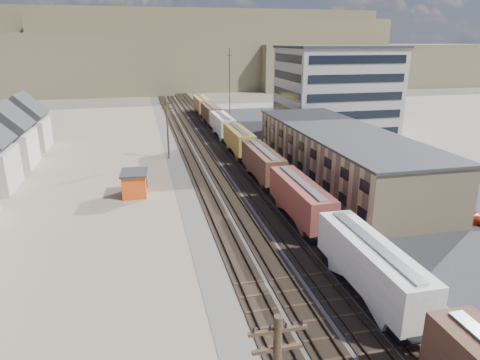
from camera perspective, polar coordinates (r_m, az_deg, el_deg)
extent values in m
plane|color=#6B6356|center=(38.04, 8.61, -12.64)|extent=(300.00, 300.00, 0.00)
cube|color=#4C4742|center=(83.48, -3.99, 4.64)|extent=(18.00, 200.00, 0.06)
cube|color=#876F5D|center=(73.18, -18.32, 1.82)|extent=(24.00, 180.00, 0.03)
cube|color=#232326|center=(76.36, 14.46, 2.83)|extent=(26.00, 120.00, 0.04)
cube|color=black|center=(82.84, -7.41, 4.48)|extent=(2.60, 200.00, 0.08)
cube|color=#38281E|center=(82.75, -7.91, 4.53)|extent=(0.08, 200.00, 0.16)
cube|color=#38281E|center=(82.89, -6.92, 4.59)|extent=(0.08, 200.00, 0.16)
cube|color=black|center=(83.18, -5.35, 4.61)|extent=(2.60, 200.00, 0.08)
cube|color=#38281E|center=(83.06, -5.84, 4.66)|extent=(0.08, 200.00, 0.16)
cube|color=#38281E|center=(83.25, -4.86, 4.72)|extent=(0.08, 200.00, 0.16)
cube|color=black|center=(83.62, -3.31, 4.73)|extent=(2.60, 200.00, 0.08)
cube|color=#38281E|center=(83.48, -3.80, 4.78)|extent=(0.08, 200.00, 0.16)
cube|color=#38281E|center=(83.71, -2.82, 4.84)|extent=(0.08, 200.00, 0.16)
cube|color=black|center=(84.12, -1.42, 4.83)|extent=(2.60, 200.00, 0.08)
cube|color=#38281E|center=(83.96, -1.90, 4.89)|extent=(0.08, 200.00, 0.16)
cube|color=#38281E|center=(84.24, -0.94, 4.94)|extent=(0.08, 200.00, 0.16)
cube|color=black|center=(32.71, 21.23, -17.85)|extent=(2.20, 2.20, 0.90)
cube|color=black|center=(40.07, 13.15, -10.02)|extent=(2.20, 2.20, 0.90)
cube|color=beige|center=(35.18, 17.03, -10.57)|extent=(3.00, 13.34, 3.40)
cube|color=#B7B7B2|center=(34.38, 17.30, -7.96)|extent=(0.90, 12.32, 0.16)
cube|color=black|center=(44.15, 10.30, -7.09)|extent=(2.20, 2.20, 0.90)
cube|color=black|center=(52.85, 6.01, -2.60)|extent=(2.20, 2.20, 0.90)
cube|color=brown|center=(47.65, 8.06, -2.26)|extent=(3.00, 13.34, 3.40)
cube|color=#B7B7B2|center=(47.07, 8.16, -0.23)|extent=(0.90, 12.33, 0.16)
cube|color=black|center=(57.36, 4.38, -0.87)|extent=(2.20, 2.20, 0.90)
cube|color=black|center=(66.66, 1.79, 1.87)|extent=(2.20, 2.20, 0.90)
cube|color=#4C3420|center=(61.37, 3.02, 2.52)|extent=(3.00, 13.34, 3.40)
cube|color=#B7B7B2|center=(60.92, 3.05, 4.13)|extent=(0.90, 12.33, 0.16)
cube|color=black|center=(71.37, 0.75, 2.97)|extent=(2.20, 2.20, 0.90)
cube|color=black|center=(80.96, -0.97, 4.78)|extent=(2.20, 2.20, 0.90)
cube|color=#B98531|center=(75.65, -0.16, 5.52)|extent=(3.00, 13.34, 3.40)
cube|color=#B7B7B2|center=(75.29, -0.16, 6.84)|extent=(0.90, 12.33, 0.16)
cube|color=black|center=(85.78, -1.68, 5.53)|extent=(2.20, 2.20, 0.90)
cube|color=black|center=(95.54, -2.91, 6.81)|extent=(2.20, 2.20, 0.90)
cube|color=beige|center=(90.24, -2.34, 7.54)|extent=(3.00, 13.34, 3.40)
cube|color=#B7B7B2|center=(89.93, -2.36, 8.66)|extent=(0.90, 12.33, 0.16)
cube|color=black|center=(100.43, -3.43, 7.35)|extent=(2.20, 2.20, 0.90)
cube|color=black|center=(110.29, -4.34, 8.29)|extent=(2.20, 2.20, 0.90)
cube|color=#4C3420|center=(105.00, -3.93, 9.00)|extent=(3.00, 13.34, 3.40)
cube|color=#B7B7B2|center=(104.73, -3.95, 9.96)|extent=(0.90, 12.32, 0.16)
cube|color=black|center=(115.22, -4.73, 8.70)|extent=(2.20, 2.20, 0.90)
cube|color=black|center=(125.15, -5.44, 9.42)|extent=(2.20, 2.20, 0.90)
cube|color=#B98531|center=(119.87, -5.13, 10.09)|extent=(3.00, 13.34, 3.40)
cube|color=#B7B7B2|center=(119.64, -5.15, 10.93)|extent=(0.90, 12.32, 0.16)
cube|color=tan|center=(63.78, 13.16, 3.22)|extent=(12.00, 40.00, 7.00)
cube|color=#2D2D30|center=(62.99, 13.39, 6.39)|extent=(12.40, 40.40, 0.30)
cube|color=black|center=(61.74, 8.01, 1.78)|extent=(0.12, 36.00, 1.20)
cube|color=black|center=(60.98, 8.14, 4.49)|extent=(0.12, 36.00, 1.20)
cube|color=#9E998E|center=(95.02, 12.62, 11.38)|extent=(22.00, 18.00, 18.00)
cube|color=#2D2D30|center=(94.47, 13.02, 16.92)|extent=(22.60, 18.60, 0.50)
cube|color=black|center=(90.83, 6.19, 11.42)|extent=(0.12, 16.00, 16.00)
cube|color=black|center=(86.99, 15.19, 10.62)|extent=(20.00, 0.12, 16.00)
cube|color=#382619|center=(16.27, 5.07, -19.37)|extent=(2.20, 0.14, 0.14)
cube|color=#382619|center=(16.76, 4.99, -21.54)|extent=(1.90, 0.14, 0.14)
cylinder|color=black|center=(16.34, 7.20, -18.59)|extent=(0.08, 0.08, 0.22)
cylinder|color=#382619|center=(73.74, -9.62, 6.60)|extent=(0.32, 0.32, 10.00)
cube|color=#382619|center=(73.02, -9.81, 9.99)|extent=(2.20, 0.14, 0.14)
cube|color=#382619|center=(73.13, -9.77, 9.37)|extent=(1.90, 0.14, 0.14)
cylinder|color=black|center=(73.04, -9.34, 10.13)|extent=(0.08, 0.08, 0.22)
cylinder|color=black|center=(92.72, -1.39, 11.65)|extent=(0.16, 0.16, 18.00)
cube|color=black|center=(92.19, -1.43, 16.28)|extent=(1.20, 0.08, 0.08)
cube|color=#B7B2A8|center=(78.02, -28.63, 3.57)|extent=(8.00, 8.00, 5.50)
cube|color=#2D2D30|center=(77.33, -29.03, 6.18)|extent=(8.15, 8.16, 8.15)
cube|color=#9E998E|center=(89.38, -26.74, 5.43)|extent=(8.00, 8.00, 5.50)
cube|color=#2D2D30|center=(88.78, -27.07, 7.73)|extent=(8.15, 8.16, 8.15)
cube|color=brown|center=(186.50, -28.61, 13.36)|extent=(120.00, 40.00, 22.00)
cube|color=brown|center=(193.10, -3.48, 16.41)|extent=(140.00, 45.00, 28.00)
cube|color=brown|center=(207.71, 17.11, 14.41)|extent=(110.00, 38.00, 18.00)
cube|color=brown|center=(210.27, -12.91, 16.68)|extent=(200.00, 60.00, 32.00)
cube|color=#ED5316|center=(57.40, -13.84, -0.56)|extent=(3.24, 4.17, 3.00)
cube|color=#2D2D30|center=(56.93, -13.96, 0.97)|extent=(3.66, 4.60, 0.25)
cube|color=black|center=(57.27, -12.30, -0.39)|extent=(0.16, 1.00, 1.00)
imported|color=#99230E|center=(54.65, 27.87, -3.94)|extent=(3.71, 5.01, 1.59)
imported|color=navy|center=(97.70, 12.02, 6.64)|extent=(3.66, 5.24, 1.33)
imported|color=silver|center=(87.73, 16.97, 5.07)|extent=(3.26, 5.02, 1.59)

